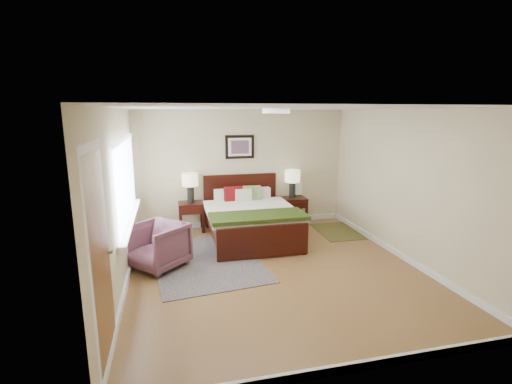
# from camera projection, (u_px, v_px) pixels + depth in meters

# --- Properties ---
(floor) EXTENTS (5.00, 5.00, 0.00)m
(floor) POSITION_uv_depth(u_px,v_px,m) (274.00, 269.00, 5.90)
(floor) COLOR brown
(floor) RESTS_ON ground
(back_wall) EXTENTS (4.50, 0.04, 2.50)m
(back_wall) POSITION_uv_depth(u_px,v_px,m) (243.00, 169.00, 8.01)
(back_wall) COLOR beige
(back_wall) RESTS_ON ground
(front_wall) EXTENTS (4.50, 0.04, 2.50)m
(front_wall) POSITION_uv_depth(u_px,v_px,m) (355.00, 250.00, 3.26)
(front_wall) COLOR beige
(front_wall) RESTS_ON ground
(left_wall) EXTENTS (0.04, 5.00, 2.50)m
(left_wall) POSITION_uv_depth(u_px,v_px,m) (119.00, 200.00, 5.13)
(left_wall) COLOR beige
(left_wall) RESTS_ON ground
(right_wall) EXTENTS (0.04, 5.00, 2.50)m
(right_wall) POSITION_uv_depth(u_px,v_px,m) (405.00, 185.00, 6.15)
(right_wall) COLOR beige
(right_wall) RESTS_ON ground
(ceiling) EXTENTS (4.50, 5.00, 0.02)m
(ceiling) POSITION_uv_depth(u_px,v_px,m) (276.00, 108.00, 5.37)
(ceiling) COLOR white
(ceiling) RESTS_ON back_wall
(window) EXTENTS (0.11, 2.72, 1.32)m
(window) POSITION_uv_depth(u_px,v_px,m) (128.00, 182.00, 5.78)
(window) COLOR silver
(window) RESTS_ON left_wall
(door) EXTENTS (0.06, 1.00, 2.18)m
(door) POSITION_uv_depth(u_px,v_px,m) (101.00, 260.00, 3.50)
(door) COLOR silver
(door) RESTS_ON ground
(ceil_fixture) EXTENTS (0.44, 0.44, 0.08)m
(ceil_fixture) POSITION_uv_depth(u_px,v_px,m) (276.00, 110.00, 5.38)
(ceil_fixture) COLOR white
(ceil_fixture) RESTS_ON ceiling
(bed) EXTENTS (1.71, 2.07, 1.11)m
(bed) POSITION_uv_depth(u_px,v_px,m) (250.00, 214.00, 7.18)
(bed) COLOR black
(bed) RESTS_ON ground
(wall_art) EXTENTS (0.62, 0.05, 0.50)m
(wall_art) POSITION_uv_depth(u_px,v_px,m) (240.00, 147.00, 7.87)
(wall_art) COLOR black
(wall_art) RESTS_ON back_wall
(nightstand_left) EXTENTS (0.51, 0.46, 0.61)m
(nightstand_left) POSITION_uv_depth(u_px,v_px,m) (191.00, 209.00, 7.67)
(nightstand_left) COLOR black
(nightstand_left) RESTS_ON ground
(nightstand_right) EXTENTS (0.60, 0.45, 0.60)m
(nightstand_right) POSITION_uv_depth(u_px,v_px,m) (292.00, 208.00, 8.21)
(nightstand_right) COLOR black
(nightstand_right) RESTS_ON ground
(lamp_left) EXTENTS (0.33, 0.33, 0.61)m
(lamp_left) POSITION_uv_depth(u_px,v_px,m) (190.00, 182.00, 7.58)
(lamp_left) COLOR black
(lamp_left) RESTS_ON nightstand_left
(lamp_right) EXTENTS (0.33, 0.33, 0.61)m
(lamp_right) POSITION_uv_depth(u_px,v_px,m) (293.00, 179.00, 8.08)
(lamp_right) COLOR black
(lamp_right) RESTS_ON nightstand_right
(armchair) EXTENTS (1.12, 1.12, 0.73)m
(armchair) POSITION_uv_depth(u_px,v_px,m) (157.00, 246.00, 5.88)
(armchair) COLOR brown
(armchair) RESTS_ON ground
(rug_persian) EXTENTS (1.95, 2.55, 0.01)m
(rug_persian) POSITION_uv_depth(u_px,v_px,m) (206.00, 261.00, 6.20)
(rug_persian) COLOR #0C113F
(rug_persian) RESTS_ON ground
(rug_navy) EXTENTS (0.82, 1.20, 0.01)m
(rug_navy) POSITION_uv_depth(u_px,v_px,m) (337.00, 231.00, 7.74)
(rug_navy) COLOR black
(rug_navy) RESTS_ON ground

